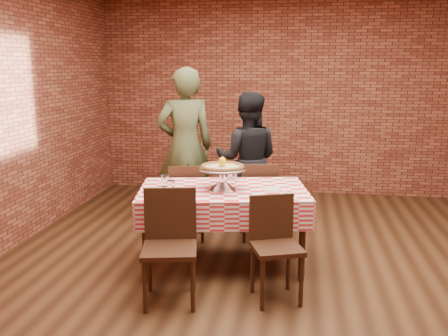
{
  "coord_description": "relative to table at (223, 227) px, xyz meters",
  "views": [
    {
      "loc": [
        0.21,
        -4.32,
        1.9
      ],
      "look_at": [
        -0.49,
        0.17,
        0.94
      ],
      "focal_mm": 39.18,
      "sensor_mm": 36.0,
      "label": 1
    }
  ],
  "objects": [
    {
      "name": "ground",
      "position": [
        0.48,
        -0.1,
        -0.38
      ],
      "size": [
        6.0,
        6.0,
        0.0
      ],
      "primitive_type": "plane",
      "color": "black",
      "rests_on": "ground"
    },
    {
      "name": "back_wall",
      "position": [
        0.48,
        2.9,
        1.08
      ],
      "size": [
        5.5,
        0.0,
        5.5
      ],
      "primitive_type": "plane",
      "rotation": [
        1.57,
        0.0,
        0.0
      ],
      "color": "maroon",
      "rests_on": "ground"
    },
    {
      "name": "table",
      "position": [
        0.0,
        0.0,
        0.0
      ],
      "size": [
        1.69,
        1.19,
        0.75
      ],
      "primitive_type": "cube",
      "rotation": [
        0.0,
        0.0,
        0.18
      ],
      "color": "#371D10",
      "rests_on": "ground"
    },
    {
      "name": "tablecloth",
      "position": [
        0.0,
        0.0,
        0.25
      ],
      "size": [
        1.73,
        1.23,
        0.27
      ],
      "primitive_type": null,
      "rotation": [
        0.0,
        0.0,
        0.18
      ],
      "color": "red",
      "rests_on": "table"
    },
    {
      "name": "pizza_stand",
      "position": [
        -0.0,
        -0.03,
        0.49
      ],
      "size": [
        0.5,
        0.5,
        0.21
      ],
      "primitive_type": null,
      "rotation": [
        0.0,
        0.0,
        0.09
      ],
      "color": "silver",
      "rests_on": "tablecloth"
    },
    {
      "name": "pizza",
      "position": [
        -0.0,
        -0.03,
        0.59
      ],
      "size": [
        0.44,
        0.44,
        0.03
      ],
      "primitive_type": "cylinder",
      "rotation": [
        0.0,
        0.0,
        0.09
      ],
      "color": "beige",
      "rests_on": "pizza_stand"
    },
    {
      "name": "lemon",
      "position": [
        -0.0,
        -0.03,
        0.65
      ],
      "size": [
        0.08,
        0.08,
        0.09
      ],
      "primitive_type": "ellipsoid",
      "rotation": [
        0.0,
        0.0,
        0.09
      ],
      "color": "yellow",
      "rests_on": "pizza"
    },
    {
      "name": "water_glass_left",
      "position": [
        -0.45,
        -0.23,
        0.44
      ],
      "size": [
        0.08,
        0.08,
        0.11
      ],
      "primitive_type": "cylinder",
      "rotation": [
        0.0,
        0.0,
        0.18
      ],
      "color": "white",
      "rests_on": "tablecloth"
    },
    {
      "name": "water_glass_right",
      "position": [
        -0.56,
        0.0,
        0.44
      ],
      "size": [
        0.08,
        0.08,
        0.11
      ],
      "primitive_type": "cylinder",
      "rotation": [
        0.0,
        0.0,
        0.18
      ],
      "color": "white",
      "rests_on": "tablecloth"
    },
    {
      "name": "side_plate",
      "position": [
        0.46,
        0.03,
        0.39
      ],
      "size": [
        0.21,
        0.21,
        0.01
      ],
      "primitive_type": "cylinder",
      "rotation": [
        0.0,
        0.0,
        0.18
      ],
      "color": "white",
      "rests_on": "tablecloth"
    },
    {
      "name": "sweetener_packet_a",
      "position": [
        0.58,
        -0.06,
        0.39
      ],
      "size": [
        0.06,
        0.06,
        0.0
      ],
      "primitive_type": "cube",
      "rotation": [
        0.0,
        0.0,
        0.65
      ],
      "color": "white",
      "rests_on": "tablecloth"
    },
    {
      "name": "sweetener_packet_b",
      "position": [
        0.66,
        0.0,
        0.39
      ],
      "size": [
        0.06,
        0.05,
        0.0
      ],
      "primitive_type": "cube",
      "rotation": [
        0.0,
        0.0,
        0.35
      ],
      "color": "white",
      "rests_on": "tablecloth"
    },
    {
      "name": "condiment_caddy",
      "position": [
        0.04,
        0.34,
        0.45
      ],
      "size": [
        0.11,
        0.09,
        0.14
      ],
      "primitive_type": "cube",
      "rotation": [
        0.0,
        0.0,
        0.16
      ],
      "color": "silver",
      "rests_on": "tablecloth"
    },
    {
      "name": "chair_near_left",
      "position": [
        -0.31,
        -0.83,
        0.08
      ],
      "size": [
        0.51,
        0.51,
        0.91
      ],
      "primitive_type": null,
      "rotation": [
        0.0,
        0.0,
        0.2
      ],
      "color": "#371D10",
      "rests_on": "ground"
    },
    {
      "name": "chair_near_right",
      "position": [
        0.54,
        -0.67,
        0.05
      ],
      "size": [
        0.48,
        0.48,
        0.86
      ],
      "primitive_type": null,
      "rotation": [
        0.0,
        0.0,
        0.35
      ],
      "color": "#371D10",
      "rests_on": "ground"
    },
    {
      "name": "chair_far_left",
      "position": [
        -0.51,
        0.64,
        0.06
      ],
      "size": [
        0.48,
        0.48,
        0.86
      ],
      "primitive_type": null,
      "rotation": [
        0.0,
        0.0,
        3.42
      ],
      "color": "#371D10",
      "rests_on": "ground"
    },
    {
      "name": "chair_far_right",
      "position": [
        0.26,
        0.81,
        0.06
      ],
      "size": [
        0.47,
        0.47,
        0.87
      ],
      "primitive_type": null,
      "rotation": [
        0.0,
        0.0,
        3.35
      ],
      "color": "#371D10",
      "rests_on": "ground"
    },
    {
      "name": "diner_olive",
      "position": [
        -0.66,
        1.24,
        0.57
      ],
      "size": [
        0.81,
        0.68,
        1.88
      ],
      "primitive_type": "imported",
      "rotation": [
        0.0,
        0.0,
        3.53
      ],
      "color": "#444C2B",
      "rests_on": "ground"
    },
    {
      "name": "diner_black",
      "position": [
        0.09,
        1.28,
        0.42
      ],
      "size": [
        0.79,
        0.62,
        1.6
      ],
      "primitive_type": "imported",
      "rotation": [
        0.0,
        0.0,
        3.16
      ],
      "color": "black",
      "rests_on": "ground"
    }
  ]
}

